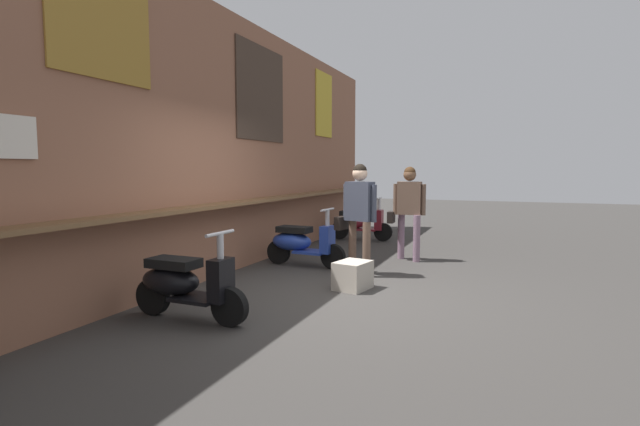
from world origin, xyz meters
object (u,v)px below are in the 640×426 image
object	(u,v)px
scooter_blue	(301,243)
shopper_passing	(359,208)
merchandise_crate	(353,275)
scooter_black	(183,283)
scooter_maroon	(358,223)
shopper_with_handbag	(408,204)

from	to	relation	value
scooter_blue	shopper_passing	bearing A→B (deg)	-11.39
shopper_passing	merchandise_crate	distance (m)	1.21
scooter_black	scooter_maroon	world-z (taller)	same
shopper_with_handbag	merchandise_crate	distance (m)	2.45
scooter_maroon	shopper_with_handbag	bearing A→B (deg)	-55.97
scooter_blue	scooter_maroon	size ratio (longest dim) A/B	1.00
merchandise_crate	shopper_passing	bearing A→B (deg)	12.53
scooter_blue	shopper_passing	distance (m)	1.28
merchandise_crate	scooter_black	bearing A→B (deg)	146.22
scooter_blue	shopper_with_handbag	world-z (taller)	shopper_with_handbag
shopper_with_handbag	shopper_passing	size ratio (longest dim) A/B	0.98
scooter_black	scooter_blue	size ratio (longest dim) A/B	1.00
shopper_with_handbag	shopper_passing	bearing A→B (deg)	-19.63
shopper_with_handbag	scooter_blue	bearing A→B (deg)	-55.02
scooter_blue	scooter_maroon	bearing A→B (deg)	93.14
shopper_passing	merchandise_crate	world-z (taller)	shopper_passing
scooter_black	shopper_passing	distance (m)	3.02
scooter_blue	shopper_with_handbag	xyz separation A→B (m)	(1.17, -1.53, 0.60)
shopper_with_handbag	shopper_passing	distance (m)	1.52
merchandise_crate	scooter_maroon	bearing A→B (deg)	16.66
scooter_blue	merchandise_crate	size ratio (longest dim) A/B	2.91
shopper_passing	merchandise_crate	xyz separation A→B (m)	(-0.85, -0.19, -0.83)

